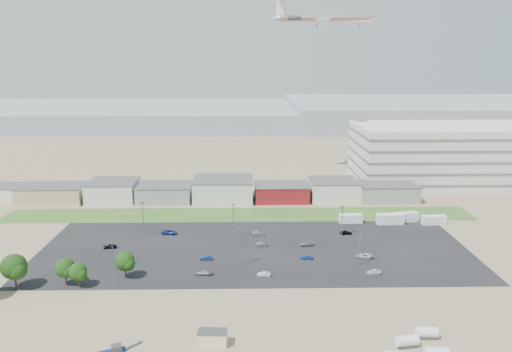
{
  "coord_description": "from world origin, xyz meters",
  "views": [
    {
      "loc": [
        2.88,
        -112.0,
        52.2
      ],
      "look_at": [
        5.44,
        22.0,
        20.68
      ],
      "focal_mm": 35.0,
      "sensor_mm": 36.0,
      "label": 1
    }
  ],
  "objects_px": {
    "parked_car_3": "(204,273)",
    "parked_car_11": "(258,234)",
    "parked_car_5": "(110,246)",
    "parked_car_8": "(346,232)",
    "parked_car_9": "(169,232)",
    "parked_car_0": "(365,256)",
    "parked_car_1": "(307,257)",
    "portable_shed": "(213,338)",
    "storage_tank_nw": "(407,341)",
    "parked_car_2": "(374,272)",
    "parked_car_7": "(261,244)",
    "parked_car_13": "(264,274)",
    "parked_car_4": "(206,258)",
    "airliner": "(325,18)",
    "box_trailer_a": "(351,219)",
    "parked_car_12": "(306,244)"
  },
  "relations": [
    {
      "from": "parked_car_3",
      "to": "parked_car_13",
      "type": "bearing_deg",
      "value": 92.1
    },
    {
      "from": "parked_car_0",
      "to": "box_trailer_a",
      "type": "bearing_deg",
      "value": -177.98
    },
    {
      "from": "parked_car_1",
      "to": "parked_car_8",
      "type": "distance_m",
      "value": 23.87
    },
    {
      "from": "portable_shed",
      "to": "parked_car_11",
      "type": "bearing_deg",
      "value": 83.83
    },
    {
      "from": "parked_car_8",
      "to": "parked_car_9",
      "type": "relative_size",
      "value": 0.79
    },
    {
      "from": "box_trailer_a",
      "to": "parked_car_11",
      "type": "distance_m",
      "value": 32.6
    },
    {
      "from": "box_trailer_a",
      "to": "parked_car_11",
      "type": "height_order",
      "value": "box_trailer_a"
    },
    {
      "from": "parked_car_1",
      "to": "parked_car_5",
      "type": "height_order",
      "value": "parked_car_5"
    },
    {
      "from": "parked_car_1",
      "to": "parked_car_4",
      "type": "distance_m",
      "value": 26.87
    },
    {
      "from": "parked_car_3",
      "to": "parked_car_12",
      "type": "height_order",
      "value": "parked_car_3"
    },
    {
      "from": "box_trailer_a",
      "to": "parked_car_9",
      "type": "bearing_deg",
      "value": -172.96
    },
    {
      "from": "parked_car_2",
      "to": "parked_car_8",
      "type": "relative_size",
      "value": 1.01
    },
    {
      "from": "box_trailer_a",
      "to": "airliner",
      "type": "bearing_deg",
      "value": 87.98
    },
    {
      "from": "airliner",
      "to": "parked_car_2",
      "type": "bearing_deg",
      "value": -84.54
    },
    {
      "from": "portable_shed",
      "to": "box_trailer_a",
      "type": "xyz_separation_m",
      "value": [
        40.41,
        70.76,
        0.01
      ]
    },
    {
      "from": "storage_tank_nw",
      "to": "box_trailer_a",
      "type": "height_order",
      "value": "box_trailer_a"
    },
    {
      "from": "parked_car_5",
      "to": "parked_car_13",
      "type": "relative_size",
      "value": 1.1
    },
    {
      "from": "parked_car_1",
      "to": "parked_car_2",
      "type": "distance_m",
      "value": 18.43
    },
    {
      "from": "storage_tank_nw",
      "to": "parked_car_5",
      "type": "xyz_separation_m",
      "value": [
        -68.36,
        50.87,
        -0.63
      ]
    },
    {
      "from": "parked_car_4",
      "to": "parked_car_8",
      "type": "distance_m",
      "value": 45.42
    },
    {
      "from": "airliner",
      "to": "parked_car_8",
      "type": "xyz_separation_m",
      "value": [
        -2.88,
        -75.43,
        -68.3
      ]
    },
    {
      "from": "parked_car_8",
      "to": "parked_car_4",
      "type": "bearing_deg",
      "value": 111.64
    },
    {
      "from": "parked_car_7",
      "to": "parked_car_9",
      "type": "distance_m",
      "value": 29.68
    },
    {
      "from": "parked_car_3",
      "to": "parked_car_11",
      "type": "relative_size",
      "value": 1.06
    },
    {
      "from": "parked_car_5",
      "to": "portable_shed",
      "type": "bearing_deg",
      "value": 27.68
    },
    {
      "from": "parked_car_3",
      "to": "parked_car_4",
      "type": "relative_size",
      "value": 1.15
    },
    {
      "from": "parked_car_11",
      "to": "parked_car_12",
      "type": "height_order",
      "value": "parked_car_11"
    },
    {
      "from": "storage_tank_nw",
      "to": "parked_car_2",
      "type": "height_order",
      "value": "storage_tank_nw"
    },
    {
      "from": "parked_car_5",
      "to": "parked_car_8",
      "type": "relative_size",
      "value": 1.01
    },
    {
      "from": "parked_car_1",
      "to": "parked_car_4",
      "type": "height_order",
      "value": "parked_car_4"
    },
    {
      "from": "airliner",
      "to": "parked_car_8",
      "type": "height_order",
      "value": "airliner"
    },
    {
      "from": "parked_car_12",
      "to": "parked_car_2",
      "type": "bearing_deg",
      "value": 30.9
    },
    {
      "from": "portable_shed",
      "to": "parked_car_3",
      "type": "height_order",
      "value": "portable_shed"
    },
    {
      "from": "parked_car_1",
      "to": "parked_car_7",
      "type": "height_order",
      "value": "parked_car_7"
    },
    {
      "from": "parked_car_7",
      "to": "parked_car_13",
      "type": "distance_m",
      "value": 20.42
    },
    {
      "from": "airliner",
      "to": "parked_car_4",
      "type": "bearing_deg",
      "value": -108.62
    },
    {
      "from": "parked_car_0",
      "to": "parked_car_1",
      "type": "distance_m",
      "value": 15.72
    },
    {
      "from": "parked_car_2",
      "to": "parked_car_7",
      "type": "bearing_deg",
      "value": -131.39
    },
    {
      "from": "storage_tank_nw",
      "to": "parked_car_5",
      "type": "distance_m",
      "value": 85.21
    },
    {
      "from": "parked_car_2",
      "to": "parked_car_9",
      "type": "xyz_separation_m",
      "value": [
        -55.2,
        30.13,
        0.02
      ]
    },
    {
      "from": "parked_car_11",
      "to": "parked_car_12",
      "type": "relative_size",
      "value": 0.94
    },
    {
      "from": "parked_car_5",
      "to": "parked_car_13",
      "type": "xyz_separation_m",
      "value": [
        42.92,
        -19.45,
        -0.08
      ]
    },
    {
      "from": "portable_shed",
      "to": "parked_car_4",
      "type": "bearing_deg",
      "value": 99.66
    },
    {
      "from": "parked_car_1",
      "to": "parked_car_5",
      "type": "bearing_deg",
      "value": -92.5
    },
    {
      "from": "parked_car_3",
      "to": "parked_car_11",
      "type": "height_order",
      "value": "parked_car_11"
    },
    {
      "from": "box_trailer_a",
      "to": "parked_car_13",
      "type": "distance_m",
      "value": 50.48
    },
    {
      "from": "parked_car_1",
      "to": "parked_car_8",
      "type": "relative_size",
      "value": 0.91
    },
    {
      "from": "parked_car_1",
      "to": "parked_car_2",
      "type": "relative_size",
      "value": 0.91
    },
    {
      "from": "parked_car_0",
      "to": "parked_car_8",
      "type": "bearing_deg",
      "value": -169.3
    },
    {
      "from": "airliner",
      "to": "parked_car_9",
      "type": "xyz_separation_m",
      "value": [
        -56.84,
        -74.28,
        -68.28
      ]
    }
  ]
}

